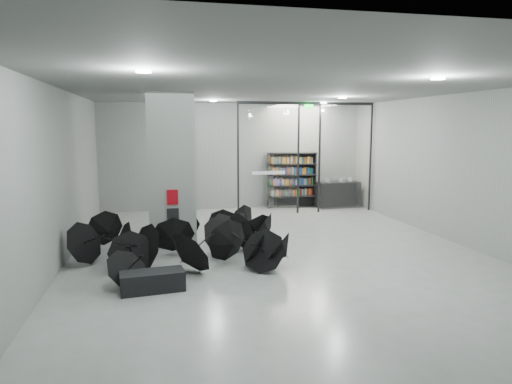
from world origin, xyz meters
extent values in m
plane|color=gray|center=(0.00, 0.00, 0.00)|extent=(14.00, 14.00, 0.00)
cube|color=slate|center=(0.00, 0.00, 4.00)|extent=(10.00, 14.00, 0.02)
cube|color=slate|center=(0.00, 7.00, 2.00)|extent=(10.00, 0.02, 4.00)
cube|color=slate|center=(0.00, -7.00, 2.00)|extent=(10.00, 0.02, 4.00)
cube|color=slate|center=(-5.00, 0.00, 2.00)|extent=(0.02, 14.00, 4.00)
cube|color=slate|center=(5.00, 0.00, 2.00)|extent=(0.02, 14.00, 4.00)
cube|color=slate|center=(-2.50, 2.00, 2.00)|extent=(1.20, 1.20, 4.00)
cube|color=#A50A07|center=(-2.50, 1.38, 1.35)|extent=(0.28, 0.04, 0.38)
cube|color=black|center=(-2.50, 1.38, 0.85)|extent=(0.30, 0.03, 0.42)
cube|color=#0CE533|center=(2.40, 5.30, 3.82)|extent=(0.30, 0.06, 0.15)
cube|color=silver|center=(1.00, 5.50, 2.00)|extent=(2.20, 0.02, 3.95)
cube|color=silver|center=(3.90, 5.50, 2.00)|extent=(2.00, 0.02, 3.95)
cube|color=black|center=(-0.10, 5.50, 2.00)|extent=(0.06, 0.06, 4.00)
cube|color=black|center=(2.10, 5.50, 2.00)|extent=(0.06, 0.06, 4.00)
cube|color=black|center=(2.90, 5.50, 2.00)|extent=(0.06, 0.06, 4.00)
cube|color=black|center=(4.90, 5.50, 2.00)|extent=(0.06, 0.06, 4.00)
cube|color=black|center=(2.40, 5.50, 3.95)|extent=(5.00, 0.08, 0.10)
cube|color=black|center=(-3.00, -1.67, 0.19)|extent=(1.26, 0.66, 0.39)
cube|color=black|center=(3.97, 6.34, 0.50)|extent=(1.72, 0.80, 1.00)
camera|label=1|loc=(-2.80, -10.40, 3.13)|focal=32.33mm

